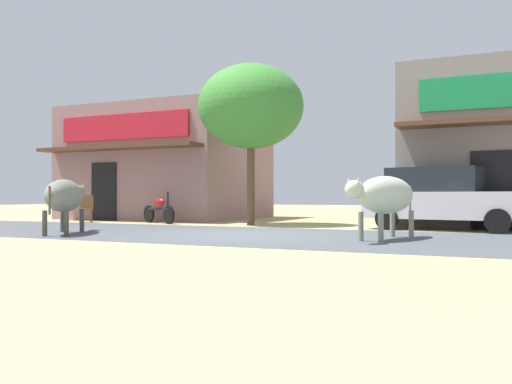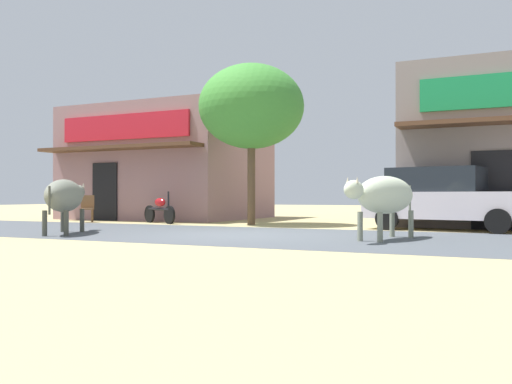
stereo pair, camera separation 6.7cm
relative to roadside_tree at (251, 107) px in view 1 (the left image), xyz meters
The scene contains 9 objects.
ground 5.69m from the roadside_tree, 68.27° to the right, with size 80.00×80.00×0.00m, color tan.
asphalt_road 5.69m from the roadside_tree, 68.27° to the right, with size 72.00×5.70×0.00m, color #4A5056.
storefront_left_cafe 6.32m from the roadside_tree, 148.28° to the left, with size 6.84×6.55×4.31m.
roadside_tree is the anchor object (origin of this frame).
parked_hatchback_car 6.40m from the roadside_tree, ahead, with size 4.37×2.42×1.64m.
parked_motorcycle 4.47m from the roadside_tree, behind, with size 1.71×0.85×1.04m.
cow_near_brown 6.59m from the roadside_tree, 112.02° to the right, with size 1.76×2.65×1.28m.
cow_far_dark 7.03m from the roadside_tree, 39.49° to the right, with size 1.14×2.77×1.30m.
cafe_chair_near_tree 6.65m from the roadside_tree, behind, with size 0.61×0.61×0.92m.
Camera 1 is at (5.68, -11.43, 0.90)m, focal length 38.72 mm.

